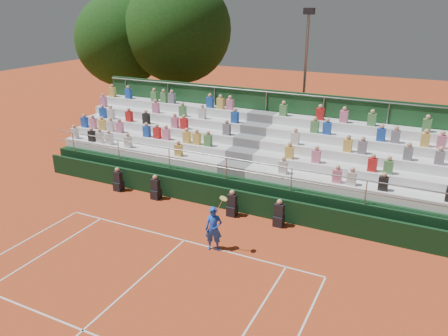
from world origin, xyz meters
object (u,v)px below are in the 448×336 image
at_px(tree_west, 121,41).
at_px(floodlight_mast, 305,73).
at_px(tennis_player, 214,229).
at_px(tree_east, 178,30).

xyz_separation_m(tree_west, floodlight_mast, (13.85, -1.05, -1.19)).
relative_size(tennis_player, floodlight_mast, 0.27).
bearing_deg(tree_east, floodlight_mast, -10.38).
height_order(tree_east, floodlight_mast, tree_east).
bearing_deg(floodlight_mast, tennis_player, -88.20).
bearing_deg(tennis_player, tree_west, 137.07).
relative_size(tree_west, tree_east, 0.88).
distance_m(tennis_player, floodlight_mast, 12.83).
bearing_deg(tennis_player, floodlight_mast, 91.80).
height_order(tree_west, tree_east, tree_east).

